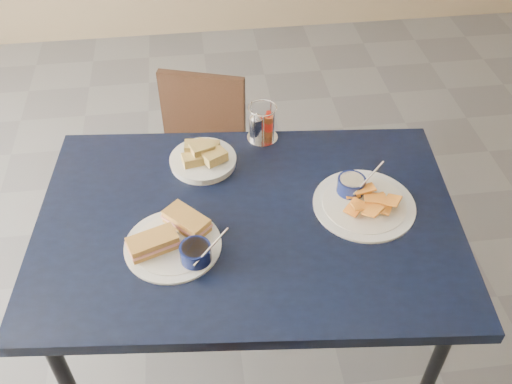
{
  "coord_description": "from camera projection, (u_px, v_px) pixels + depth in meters",
  "views": [
    {
      "loc": [
        -0.09,
        -1.31,
        2.02
      ],
      "look_at": [
        0.07,
        -0.07,
        0.82
      ],
      "focal_mm": 40.0,
      "sensor_mm": 36.0,
      "label": 1
    }
  ],
  "objects": [
    {
      "name": "dining_table",
      "position": [
        248.0,
        231.0,
        1.8
      ],
      "size": [
        1.38,
        0.99,
        0.75
      ],
      "color": "black",
      "rests_on": "ground"
    },
    {
      "name": "bread_basket",
      "position": [
        203.0,
        158.0,
        1.92
      ],
      "size": [
        0.22,
        0.22,
        0.08
      ],
      "color": "white",
      "rests_on": "dining_table"
    },
    {
      "name": "chair_far",
      "position": [
        195.0,
        151.0,
        2.47
      ],
      "size": [
        0.45,
        0.45,
        0.77
      ],
      "color": "black",
      "rests_on": "ground"
    },
    {
      "name": "condiment_caddy",
      "position": [
        261.0,
        125.0,
        2.0
      ],
      "size": [
        0.11,
        0.11,
        0.14
      ],
      "color": "silver",
      "rests_on": "dining_table"
    },
    {
      "name": "ground",
      "position": [
        238.0,
        325.0,
        2.35
      ],
      "size": [
        6.0,
        6.0,
        0.0
      ],
      "primitive_type": "plane",
      "color": "#56575C",
      "rests_on": "ground"
    },
    {
      "name": "plantain_plate",
      "position": [
        361.0,
        199.0,
        1.79
      ],
      "size": [
        0.32,
        0.32,
        0.12
      ],
      "color": "white",
      "rests_on": "dining_table"
    },
    {
      "name": "sandwich_plate",
      "position": [
        176.0,
        240.0,
        1.66
      ],
      "size": [
        0.31,
        0.29,
        0.12
      ],
      "color": "white",
      "rests_on": "dining_table"
    }
  ]
}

